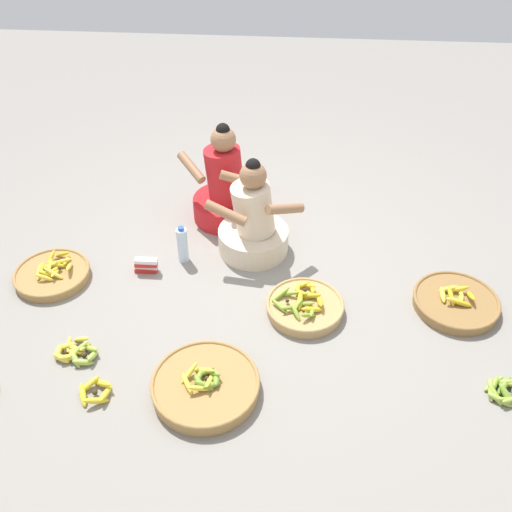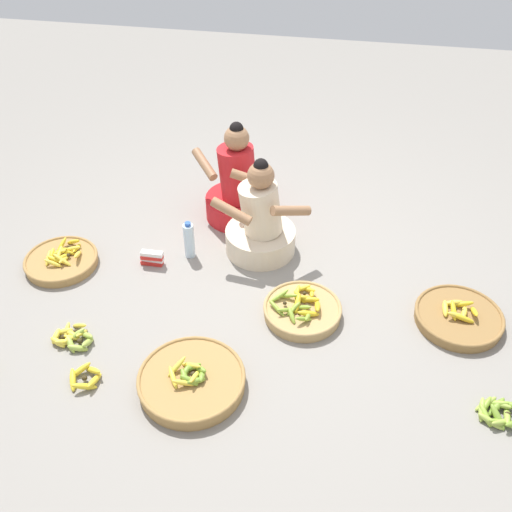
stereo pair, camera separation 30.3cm
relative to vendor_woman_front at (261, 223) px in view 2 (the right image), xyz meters
name	(u,v)px [view 2 (the right image)]	position (x,y,z in m)	size (l,w,h in m)	color
ground_plane	(261,276)	(0.06, -0.30, -0.25)	(10.00, 10.00, 0.00)	gray
vendor_woman_front	(261,223)	(0.00, 0.00, 0.00)	(0.70, 0.52, 0.78)	beige
vendor_woman_behind	(238,188)	(-0.26, 0.40, 0.02)	(0.67, 0.52, 0.83)	red
banana_basket_front_right	(192,380)	(-0.17, -1.32, -0.20)	(0.63, 0.63, 0.16)	#A87F47
banana_basket_front_left	(302,310)	(0.39, -0.63, -0.20)	(0.52, 0.52, 0.15)	tan
banana_basket_back_right	(61,260)	(-1.39, -0.44, -0.20)	(0.53, 0.53, 0.14)	#A87F47
banana_basket_near_bicycle	(459,317)	(1.40, -0.50, -0.20)	(0.57, 0.57, 0.14)	olive
loose_bananas_mid_left	(72,338)	(-1.00, -1.12, -0.22)	(0.29, 0.25, 0.09)	yellow
loose_bananas_back_left	(499,413)	(1.56, -1.21, -0.22)	(0.29, 0.23, 0.10)	#9EB747
loose_bananas_near_vendor	(85,377)	(-0.79, -1.40, -0.21)	(0.22, 0.22, 0.09)	yellow
water_bottle	(189,240)	(-0.50, -0.16, -0.10)	(0.08, 0.08, 0.30)	silver
packet_carton_stack	(152,258)	(-0.74, -0.31, -0.19)	(0.17, 0.07, 0.12)	red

